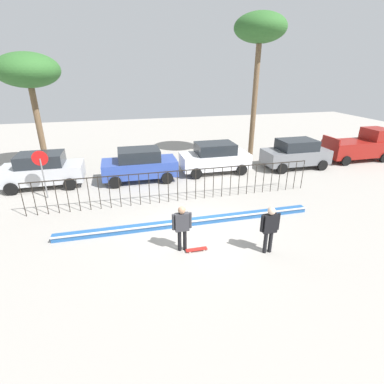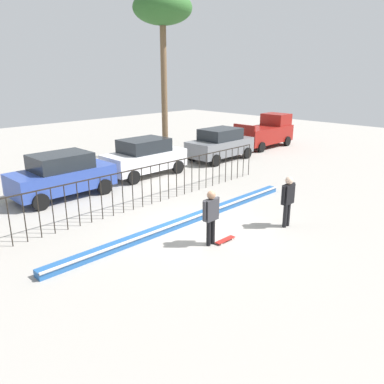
% 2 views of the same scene
% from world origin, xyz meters
% --- Properties ---
extents(ground_plane, '(60.00, 60.00, 0.00)m').
position_xyz_m(ground_plane, '(0.00, 0.00, 0.00)').
color(ground_plane, '#9E9991').
extents(bowl_coping_ledge, '(11.00, 0.40, 0.27)m').
position_xyz_m(bowl_coping_ledge, '(0.00, 0.78, 0.12)').
color(bowl_coping_ledge, '#235699').
rests_on(bowl_coping_ledge, ground).
extents(perimeter_fence, '(14.04, 0.04, 1.62)m').
position_xyz_m(perimeter_fence, '(-0.00, 3.28, 1.01)').
color(perimeter_fence, black).
rests_on(perimeter_fence, ground).
extents(skateboarder, '(0.72, 0.27, 1.78)m').
position_xyz_m(skateboarder, '(-0.69, -1.01, 1.07)').
color(skateboarder, black).
rests_on(skateboarder, ground).
extents(skateboard, '(0.80, 0.20, 0.07)m').
position_xyz_m(skateboard, '(-0.20, -1.20, 0.06)').
color(skateboard, '#A51E19').
rests_on(skateboard, ground).
extents(camera_operator, '(0.73, 0.27, 1.81)m').
position_xyz_m(camera_operator, '(2.28, -1.89, 1.09)').
color(camera_operator, black).
rests_on(camera_operator, ground).
extents(parked_car_silver, '(4.30, 2.12, 1.90)m').
position_xyz_m(parked_car_silver, '(-6.91, 7.09, 0.97)').
color(parked_car_silver, '#B7BABF').
rests_on(parked_car_silver, ground).
extents(parked_car_blue, '(4.30, 2.12, 1.90)m').
position_xyz_m(parked_car_blue, '(-1.58, 6.76, 0.97)').
color(parked_car_blue, '#2D479E').
rests_on(parked_car_blue, ground).
extents(parked_car_white, '(4.30, 2.12, 1.90)m').
position_xyz_m(parked_car_white, '(3.18, 7.10, 0.97)').
color(parked_car_white, silver).
rests_on(parked_car_white, ground).
extents(parked_car_gray, '(4.30, 2.12, 1.90)m').
position_xyz_m(parked_car_gray, '(8.70, 6.72, 0.97)').
color(parked_car_gray, slate).
rests_on(parked_car_gray, ground).
extents(pickup_truck, '(4.70, 2.12, 2.24)m').
position_xyz_m(pickup_truck, '(14.19, 7.19, 1.04)').
color(pickup_truck, maroon).
rests_on(pickup_truck, ground).
extents(stop_sign, '(0.76, 0.07, 2.50)m').
position_xyz_m(stop_sign, '(-6.47, 5.29, 1.62)').
color(stop_sign, slate).
rests_on(stop_sign, ground).
extents(palm_tree_tall, '(3.37, 3.37, 9.51)m').
position_xyz_m(palm_tree_tall, '(6.76, 9.54, 8.37)').
color(palm_tree_tall, brown).
rests_on(palm_tree_tall, ground).
extents(palm_tree_short, '(3.59, 3.59, 7.09)m').
position_xyz_m(palm_tree_short, '(-7.36, 10.08, 6.01)').
color(palm_tree_short, brown).
rests_on(palm_tree_short, ground).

